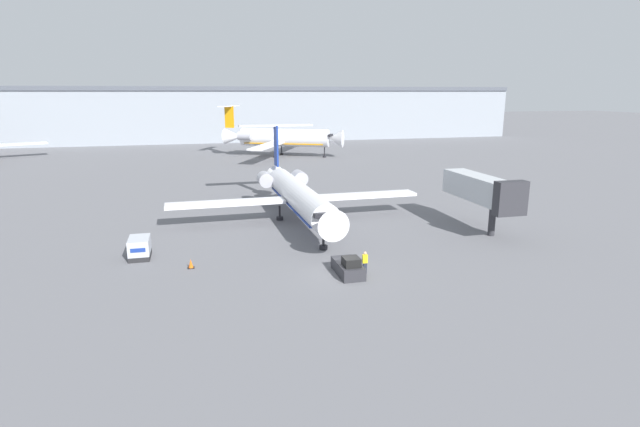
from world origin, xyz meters
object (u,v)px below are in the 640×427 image
Objects in this scene: luggage_cart at (140,248)px; airplane_parked_far_right at (282,138)px; jet_bridge at (482,190)px; pushback_tug at (348,267)px; traffic_cone_left at (191,264)px; worker_near_tug at (365,262)px; airplane_main at (297,193)px.

airplane_parked_far_right is (25.34, 68.85, 3.39)m from luggage_cart.
airplane_parked_far_right reaches higher than jet_bridge.
pushback_tug is 13.36m from traffic_cone_left.
worker_near_tug is (18.31, -8.84, 0.06)m from luggage_cart.
airplane_main is 59.90m from airplane_parked_far_right.
worker_near_tug is at bearing -84.32° from airplane_main.
worker_near_tug is at bearing -150.05° from jet_bridge.
airplane_parked_far_right is (7.03, 77.69, 3.32)m from worker_near_tug.
pushback_tug is 19.03m from luggage_cart.
worker_near_tug is at bearing -95.17° from airplane_parked_far_right.
airplane_main is 0.88× the size of airplane_parked_far_right.
pushback_tug is at bearing 177.17° from worker_near_tug.
jet_bridge is at bearing 27.77° from pushback_tug.
worker_near_tug reaches higher than luggage_cart.
airplane_parked_far_right is 2.83× the size of jet_bridge.
traffic_cone_left is 0.07× the size of jet_bridge.
worker_near_tug is 0.16× the size of jet_bridge.
airplane_parked_far_right is (8.45, 77.62, 3.68)m from pushback_tug.
luggage_cart is 5.97m from traffic_cone_left.
pushback_tug is (0.42, -18.40, -2.59)m from airplane_main.
airplane_main reaches higher than luggage_cart.
luggage_cart is 73.45m from airplane_parked_far_right.
worker_near_tug is 78.08m from airplane_parked_far_right.
traffic_cone_left is at bearing 159.01° from pushback_tug.
traffic_cone_left is (4.42, -3.98, -0.55)m from luggage_cart.
airplane_parked_far_right is at bearing 97.88° from jet_bridge.
airplane_parked_far_right is at bearing 69.80° from luggage_cart.
airplane_main is 7.36× the size of pushback_tug.
worker_near_tug is (1.84, -18.47, -2.22)m from airplane_main.
airplane_parked_far_right is (8.87, 59.23, 1.10)m from airplane_main.
airplane_main is 18.40m from traffic_cone_left.
traffic_cone_left is at bearing -171.32° from jet_bridge.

